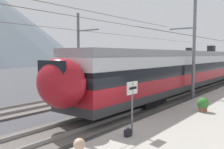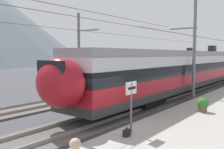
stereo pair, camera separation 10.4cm
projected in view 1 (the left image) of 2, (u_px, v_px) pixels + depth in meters
name	position (u px, v px, depth m)	size (l,w,h in m)	color
ground_plane	(103.00, 131.00, 11.44)	(400.00, 400.00, 0.00)	#424247
track_near	(84.00, 125.00, 12.16)	(120.00, 3.00, 0.28)	#5B5651
track_far	(22.00, 109.00, 15.51)	(120.00, 3.00, 0.28)	#5B5651
train_near_platform	(194.00, 68.00, 24.12)	(35.24, 2.89, 4.27)	#2D2D30
train_far_track	(177.00, 64.00, 34.44)	(26.66, 2.93, 4.27)	#2D2D30
catenary_mast_mid	(192.00, 48.00, 18.71)	(44.72, 2.15, 7.70)	slate
catenary_mast_far_side	(80.00, 51.00, 22.19)	(44.72, 2.58, 7.26)	slate
platform_sign	(132.00, 96.00, 9.88)	(0.70, 0.08, 2.11)	#59595B
handbag_near_sign	(128.00, 133.00, 9.60)	(0.32, 0.18, 0.41)	black
potted_plant_platform_edge	(203.00, 104.00, 13.68)	(0.65, 0.65, 0.81)	brown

